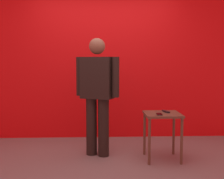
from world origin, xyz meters
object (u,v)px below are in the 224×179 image
object	(u,v)px
standing_person	(97,91)
cell_phone	(159,114)
side_table	(162,122)
tv_remote	(166,111)

from	to	relation	value
standing_person	cell_phone	distance (m)	0.92
side_table	tv_remote	world-z (taller)	tv_remote
standing_person	cell_phone	bearing A→B (deg)	-21.11
standing_person	side_table	size ratio (longest dim) A/B	2.59
standing_person	cell_phone	size ratio (longest dim) A/B	11.50
side_table	cell_phone	world-z (taller)	cell_phone
side_table	tv_remote	bearing A→B (deg)	49.16
tv_remote	standing_person	bearing A→B (deg)	159.19
side_table	cell_phone	distance (m)	0.17
cell_phone	tv_remote	bearing A→B (deg)	56.20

